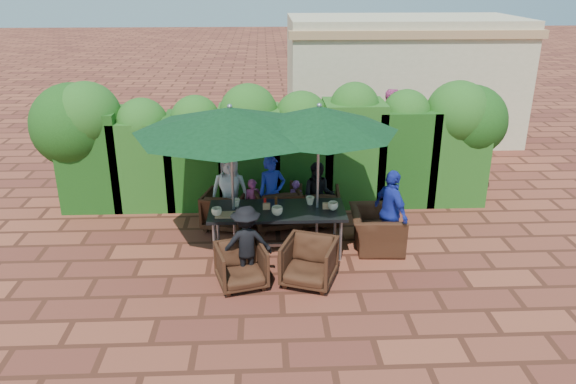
{
  "coord_description": "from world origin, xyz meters",
  "views": [
    {
      "loc": [
        -0.22,
        -8.06,
        4.32
      ],
      "look_at": [
        0.16,
        0.4,
        0.97
      ],
      "focal_mm": 35.0,
      "sensor_mm": 36.0,
      "label": 1
    }
  ],
  "objects_px": {
    "chair_far_mid": "(276,205)",
    "chair_near_left": "(241,264)",
    "dining_table": "(277,214)",
    "chair_far_left": "(225,208)",
    "umbrella_right": "(319,119)",
    "umbrella_left": "(230,120)",
    "chair_far_right": "(319,205)",
    "chair_end_right": "(377,223)",
    "chair_near_right": "(309,260)"
  },
  "relations": [
    {
      "from": "chair_end_right",
      "to": "umbrella_left",
      "type": "bearing_deg",
      "value": 94.14
    },
    {
      "from": "chair_far_right",
      "to": "chair_end_right",
      "type": "xyz_separation_m",
      "value": [
        0.86,
        -0.97,
        0.06
      ]
    },
    {
      "from": "dining_table",
      "to": "chair_end_right",
      "type": "height_order",
      "value": "chair_end_right"
    },
    {
      "from": "chair_far_left",
      "to": "chair_near_left",
      "type": "bearing_deg",
      "value": 114.63
    },
    {
      "from": "chair_end_right",
      "to": "chair_far_right",
      "type": "bearing_deg",
      "value": 44.82
    },
    {
      "from": "dining_table",
      "to": "chair_far_left",
      "type": "relative_size",
      "value": 2.95
    },
    {
      "from": "umbrella_left",
      "to": "chair_far_right",
      "type": "bearing_deg",
      "value": 34.21
    },
    {
      "from": "chair_far_mid",
      "to": "chair_near_left",
      "type": "relative_size",
      "value": 1.17
    },
    {
      "from": "chair_far_mid",
      "to": "chair_far_left",
      "type": "bearing_deg",
      "value": -11.24
    },
    {
      "from": "chair_far_mid",
      "to": "chair_end_right",
      "type": "xyz_separation_m",
      "value": [
        1.64,
        -0.9,
        0.02
      ]
    },
    {
      "from": "chair_far_right",
      "to": "chair_near_left",
      "type": "relative_size",
      "value": 1.06
    },
    {
      "from": "chair_near_right",
      "to": "chair_end_right",
      "type": "bearing_deg",
      "value": 62.65
    },
    {
      "from": "umbrella_left",
      "to": "chair_far_left",
      "type": "relative_size",
      "value": 4.04
    },
    {
      "from": "chair_far_left",
      "to": "chair_near_left",
      "type": "xyz_separation_m",
      "value": [
        0.36,
        -2.03,
        -0.02
      ]
    },
    {
      "from": "chair_far_right",
      "to": "chair_near_left",
      "type": "xyz_separation_m",
      "value": [
        -1.34,
        -2.11,
        -0.02
      ]
    },
    {
      "from": "umbrella_right",
      "to": "chair_near_left",
      "type": "height_order",
      "value": "umbrella_right"
    },
    {
      "from": "chair_far_left",
      "to": "chair_near_right",
      "type": "bearing_deg",
      "value": 138.55
    },
    {
      "from": "chair_far_right",
      "to": "chair_near_right",
      "type": "distance_m",
      "value": 2.11
    },
    {
      "from": "umbrella_left",
      "to": "chair_far_left",
      "type": "bearing_deg",
      "value": 102.7
    },
    {
      "from": "chair_near_left",
      "to": "chair_near_right",
      "type": "relative_size",
      "value": 0.93
    },
    {
      "from": "chair_near_right",
      "to": "umbrella_left",
      "type": "bearing_deg",
      "value": 156.77
    },
    {
      "from": "chair_near_left",
      "to": "chair_far_left",
      "type": "bearing_deg",
      "value": 84.44
    },
    {
      "from": "chair_far_left",
      "to": "chair_end_right",
      "type": "relative_size",
      "value": 0.75
    },
    {
      "from": "dining_table",
      "to": "chair_far_right",
      "type": "xyz_separation_m",
      "value": [
        0.79,
        1.07,
        -0.3
      ]
    },
    {
      "from": "dining_table",
      "to": "chair_near_right",
      "type": "distance_m",
      "value": 1.15
    },
    {
      "from": "chair_far_right",
      "to": "umbrella_left",
      "type": "bearing_deg",
      "value": 38.5
    },
    {
      "from": "chair_far_left",
      "to": "chair_far_mid",
      "type": "relative_size",
      "value": 0.91
    },
    {
      "from": "chair_far_right",
      "to": "chair_far_mid",
      "type": "bearing_deg",
      "value": 9.96
    },
    {
      "from": "chair_far_mid",
      "to": "chair_end_right",
      "type": "height_order",
      "value": "chair_end_right"
    },
    {
      "from": "chair_far_right",
      "to": "chair_near_right",
      "type": "relative_size",
      "value": 0.99
    },
    {
      "from": "dining_table",
      "to": "umbrella_left",
      "type": "relative_size",
      "value": 0.73
    },
    {
      "from": "dining_table",
      "to": "chair_near_left",
      "type": "height_order",
      "value": "dining_table"
    },
    {
      "from": "chair_far_left",
      "to": "chair_near_left",
      "type": "distance_m",
      "value": 2.06
    },
    {
      "from": "dining_table",
      "to": "chair_near_right",
      "type": "height_order",
      "value": "dining_table"
    },
    {
      "from": "umbrella_right",
      "to": "chair_far_right",
      "type": "xyz_separation_m",
      "value": [
        0.13,
        1.0,
        -1.84
      ]
    },
    {
      "from": "chair_far_right",
      "to": "chair_near_right",
      "type": "bearing_deg",
      "value": 84.85
    },
    {
      "from": "dining_table",
      "to": "chair_far_left",
      "type": "distance_m",
      "value": 1.38
    },
    {
      "from": "chair_end_right",
      "to": "umbrella_right",
      "type": "bearing_deg",
      "value": 94.73
    },
    {
      "from": "chair_far_right",
      "to": "chair_end_right",
      "type": "distance_m",
      "value": 1.3
    },
    {
      "from": "chair_far_mid",
      "to": "chair_near_left",
      "type": "distance_m",
      "value": 2.11
    },
    {
      "from": "chair_near_right",
      "to": "chair_far_mid",
      "type": "bearing_deg",
      "value": 122.24
    },
    {
      "from": "chair_far_mid",
      "to": "umbrella_right",
      "type": "bearing_deg",
      "value": 113.63
    },
    {
      "from": "dining_table",
      "to": "chair_end_right",
      "type": "bearing_deg",
      "value": 3.14
    },
    {
      "from": "chair_far_mid",
      "to": "umbrella_left",
      "type": "bearing_deg",
      "value": 41.57
    },
    {
      "from": "dining_table",
      "to": "chair_far_mid",
      "type": "relative_size",
      "value": 2.68
    },
    {
      "from": "chair_far_left",
      "to": "chair_far_right",
      "type": "relative_size",
      "value": 1.0
    },
    {
      "from": "umbrella_right",
      "to": "chair_far_right",
      "type": "bearing_deg",
      "value": 82.35
    },
    {
      "from": "umbrella_left",
      "to": "chair_far_mid",
      "type": "height_order",
      "value": "umbrella_left"
    },
    {
      "from": "dining_table",
      "to": "umbrella_right",
      "type": "xyz_separation_m",
      "value": [
        0.65,
        0.07,
        1.54
      ]
    },
    {
      "from": "chair_far_right",
      "to": "umbrella_right",
      "type": "bearing_deg",
      "value": 86.65
    }
  ]
}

